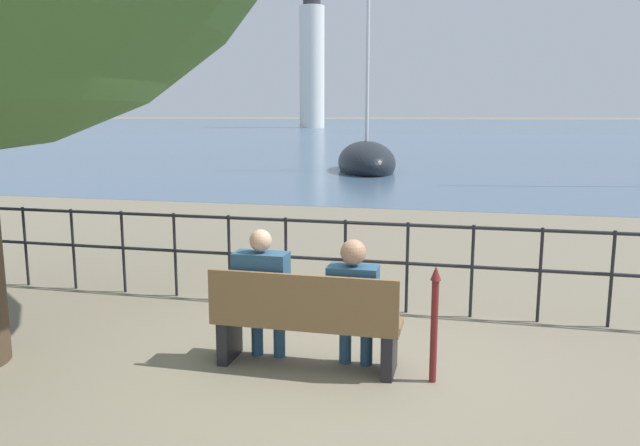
{
  "coord_description": "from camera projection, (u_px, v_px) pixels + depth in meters",
  "views": [
    {
      "loc": [
        1.35,
        -5.16,
        2.24
      ],
      "look_at": [
        0.0,
        0.5,
        1.23
      ],
      "focal_mm": 35.0,
      "sensor_mm": 36.0,
      "label": 1
    }
  ],
  "objects": [
    {
      "name": "ground_plane",
      "position": [
        307.0,
        366.0,
        5.64
      ],
      "size": [
        1000.0,
        1000.0,
        0.0
      ],
      "primitive_type": "plane",
      "color": "#7A705B"
    },
    {
      "name": "park_bench",
      "position": [
        305.0,
        323.0,
        5.51
      ],
      "size": [
        1.68,
        0.45,
        0.9
      ],
      "color": "brown",
      "rests_on": "ground_plane"
    },
    {
      "name": "closed_umbrella",
      "position": [
        434.0,
        318.0,
        5.21
      ],
      "size": [
        0.09,
        0.09,
        1.01
      ],
      "color": "maroon",
      "rests_on": "ground_plane"
    },
    {
      "name": "sailboat_1",
      "position": [
        366.0,
        162.0,
        25.0
      ],
      "size": [
        3.57,
        5.98,
        8.33
      ],
      "rotation": [
        0.0,
        0.0,
        0.25
      ],
      "color": "black",
      "rests_on": "ground_plane"
    },
    {
      "name": "seated_person_left",
      "position": [
        263.0,
        290.0,
        5.63
      ],
      "size": [
        0.48,
        0.35,
        1.24
      ],
      "color": "navy",
      "rests_on": "ground_plane"
    },
    {
      "name": "harbor_water",
      "position": [
        465.0,
        123.0,
        158.59
      ],
      "size": [
        600.0,
        300.0,
        0.01
      ],
      "color": "#47607A",
      "rests_on": "ground_plane"
    },
    {
      "name": "seated_person_right",
      "position": [
        354.0,
        298.0,
        5.44
      ],
      "size": [
        0.43,
        0.35,
        1.19
      ],
      "color": "navy",
      "rests_on": "ground_plane"
    },
    {
      "name": "harbor_lighthouse",
      "position": [
        312.0,
        60.0,
        105.69
      ],
      "size": [
        4.24,
        4.24,
        24.59
      ],
      "color": "white",
      "rests_on": "ground_plane"
    },
    {
      "name": "promenade_railing",
      "position": [
        345.0,
        250.0,
        7.2
      ],
      "size": [
        10.07,
        0.04,
        1.05
      ],
      "color": "black",
      "rests_on": "ground_plane"
    }
  ]
}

